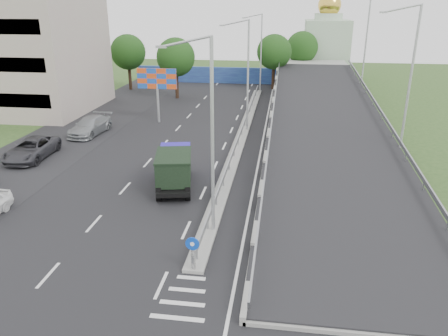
% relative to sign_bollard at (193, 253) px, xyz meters
% --- Properties ---
extents(ground, '(160.00, 160.00, 0.00)m').
position_rel_sign_bollard_xyz_m(ground, '(0.00, -2.17, -1.03)').
color(ground, '#2D4C1E').
rests_on(ground, ground).
extents(road_surface, '(26.00, 90.00, 0.04)m').
position_rel_sign_bollard_xyz_m(road_surface, '(-3.00, 17.83, -1.03)').
color(road_surface, black).
rests_on(road_surface, ground).
extents(parking_strip, '(8.00, 90.00, 0.05)m').
position_rel_sign_bollard_xyz_m(parking_strip, '(-16.00, 17.83, -1.03)').
color(parking_strip, black).
rests_on(parking_strip, ground).
extents(median, '(1.00, 44.00, 0.20)m').
position_rel_sign_bollard_xyz_m(median, '(0.00, 21.83, -0.93)').
color(median, gray).
rests_on(median, ground).
extents(overpass_ramp, '(10.00, 50.00, 3.50)m').
position_rel_sign_bollard_xyz_m(overpass_ramp, '(7.50, 21.83, 0.72)').
color(overpass_ramp, gray).
rests_on(overpass_ramp, ground).
extents(median_guardrail, '(0.09, 44.00, 0.71)m').
position_rel_sign_bollard_xyz_m(median_guardrail, '(0.00, 21.83, -0.28)').
color(median_guardrail, gray).
rests_on(median_guardrail, median).
extents(sign_bollard, '(0.64, 0.23, 1.67)m').
position_rel_sign_bollard_xyz_m(sign_bollard, '(0.00, 0.00, 0.00)').
color(sign_bollard, black).
rests_on(sign_bollard, median).
extents(lamp_post_near, '(2.74, 0.18, 10.08)m').
position_rel_sign_bollard_xyz_m(lamp_post_near, '(0.11, 3.83, 4.77)').
color(lamp_post_near, '#B2B5B7').
rests_on(lamp_post_near, median).
extents(lamp_post_mid, '(2.74, 0.18, 10.08)m').
position_rel_sign_bollard_xyz_m(lamp_post_mid, '(0.11, 23.83, 4.77)').
color(lamp_post_mid, '#B2B5B7').
rests_on(lamp_post_mid, median).
extents(lamp_post_far, '(2.74, 0.18, 10.08)m').
position_rel_sign_bollard_xyz_m(lamp_post_far, '(0.11, 43.83, 4.77)').
color(lamp_post_far, '#B2B5B7').
rests_on(lamp_post_far, median).
extents(blue_wall, '(30.00, 0.50, 2.40)m').
position_rel_sign_bollard_xyz_m(blue_wall, '(-4.00, 49.83, 0.17)').
color(blue_wall, navy).
rests_on(blue_wall, ground).
extents(church, '(7.00, 7.00, 13.80)m').
position_rel_sign_bollard_xyz_m(church, '(10.00, 57.83, 4.28)').
color(church, '#B2CCAD').
rests_on(church, ground).
extents(billboard, '(4.00, 0.24, 5.50)m').
position_rel_sign_bollard_xyz_m(billboard, '(-9.00, 25.83, 3.15)').
color(billboard, '#B2B5B7').
rests_on(billboard, ground).
extents(tree_left_mid, '(4.80, 4.80, 7.60)m').
position_rel_sign_bollard_xyz_m(tree_left_mid, '(-10.00, 37.83, 4.14)').
color(tree_left_mid, black).
rests_on(tree_left_mid, ground).
extents(tree_median_far, '(4.80, 4.80, 7.60)m').
position_rel_sign_bollard_xyz_m(tree_median_far, '(2.00, 45.83, 4.14)').
color(tree_median_far, black).
rests_on(tree_median_far, ground).
extents(tree_left_far, '(4.80, 4.80, 7.60)m').
position_rel_sign_bollard_xyz_m(tree_left_far, '(-18.00, 42.83, 4.14)').
color(tree_left_far, black).
rests_on(tree_left_far, ground).
extents(tree_ramp_far, '(4.80, 4.80, 7.60)m').
position_rel_sign_bollard_xyz_m(tree_ramp_far, '(6.00, 52.83, 4.14)').
color(tree_ramp_far, black).
rests_on(tree_ramp_far, ground).
extents(dump_truck, '(3.16, 6.03, 2.53)m').
position_rel_sign_bollard_xyz_m(dump_truck, '(-3.28, 9.70, 0.36)').
color(dump_truck, black).
rests_on(dump_truck, ground).
extents(parked_car_c, '(2.85, 5.80, 1.58)m').
position_rel_sign_bollard_xyz_m(parked_car_c, '(-15.89, 13.62, -0.24)').
color(parked_car_c, '#35353A').
rests_on(parked_car_c, ground).
extents(parked_car_d, '(2.77, 5.77, 1.62)m').
position_rel_sign_bollard_xyz_m(parked_car_d, '(-14.17, 20.74, -0.22)').
color(parked_car_d, gray).
rests_on(parked_car_d, ground).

